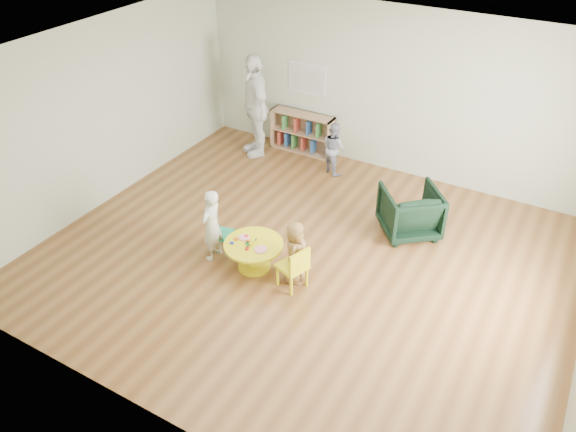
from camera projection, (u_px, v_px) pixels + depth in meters
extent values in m
plane|color=brown|center=(305.00, 258.00, 7.80)|extent=(7.00, 7.00, 0.00)
cube|color=silver|center=(310.00, 65.00, 6.26)|extent=(7.00, 6.00, 0.10)
cube|color=#A6B197|center=(394.00, 93.00, 9.18)|extent=(7.00, 0.10, 2.80)
cube|color=#A6B197|center=(144.00, 318.00, 4.86)|extent=(7.00, 0.10, 2.80)
cube|color=#A6B197|center=(103.00, 114.00, 8.46)|extent=(0.10, 6.00, 2.80)
cylinder|color=yellow|center=(254.00, 257.00, 7.54)|extent=(0.14, 0.14, 0.36)
cylinder|color=yellow|center=(254.00, 266.00, 7.63)|extent=(0.44, 0.44, 0.04)
cylinder|color=yellow|center=(254.00, 245.00, 7.43)|extent=(0.80, 0.80, 0.04)
cylinder|color=pink|center=(244.00, 238.00, 7.52)|extent=(0.15, 0.15, 0.02)
cylinder|color=pink|center=(261.00, 250.00, 7.30)|extent=(0.17, 0.17, 0.02)
cylinder|color=yellow|center=(252.00, 243.00, 7.40)|extent=(0.05, 0.12, 0.04)
cylinder|color=#12682D|center=(248.00, 246.00, 7.34)|extent=(0.03, 0.05, 0.02)
cylinder|color=#12682D|center=(256.00, 239.00, 7.46)|extent=(0.03, 0.05, 0.02)
cube|color=red|center=(246.00, 236.00, 7.54)|extent=(0.05, 0.06, 0.02)
cube|color=#D65412|center=(236.00, 239.00, 7.49)|extent=(0.06, 0.05, 0.02)
cube|color=#192DBB|center=(232.00, 243.00, 7.42)|extent=(0.06, 0.06, 0.02)
cube|color=#12682D|center=(247.00, 243.00, 7.42)|extent=(0.05, 0.05, 0.02)
cube|color=red|center=(247.00, 249.00, 7.31)|extent=(0.06, 0.06, 0.02)
cube|color=#D65412|center=(248.00, 242.00, 7.44)|extent=(0.06, 0.06, 0.02)
cube|color=#1B986C|center=(221.00, 234.00, 7.82)|extent=(0.35, 0.35, 0.04)
cube|color=#1B986C|center=(212.00, 224.00, 7.77)|extent=(0.09, 0.29, 0.25)
cylinder|color=#1B986C|center=(218.00, 236.00, 8.02)|extent=(0.04, 0.04, 0.25)
cylinder|color=#1B986C|center=(211.00, 246.00, 7.84)|extent=(0.04, 0.04, 0.25)
cylinder|color=#1B986C|center=(233.00, 239.00, 7.96)|extent=(0.04, 0.04, 0.25)
cylinder|color=#1B986C|center=(226.00, 249.00, 7.78)|extent=(0.04, 0.04, 0.25)
cube|color=yellow|center=(292.00, 266.00, 7.16)|extent=(0.42, 0.42, 0.04)
cube|color=yellow|center=(300.00, 261.00, 6.98)|extent=(0.14, 0.33, 0.29)
cylinder|color=yellow|center=(291.00, 286.00, 7.10)|extent=(0.04, 0.04, 0.29)
cylinder|color=yellow|center=(307.00, 277.00, 7.25)|extent=(0.04, 0.04, 0.29)
cylinder|color=yellow|center=(278.00, 276.00, 7.27)|extent=(0.04, 0.04, 0.29)
cylinder|color=yellow|center=(293.00, 267.00, 7.41)|extent=(0.04, 0.04, 0.29)
cube|color=#9F7958|center=(275.00, 126.00, 10.53)|extent=(0.03, 0.30, 0.75)
cube|color=#9F7958|center=(331.00, 140.00, 10.05)|extent=(0.03, 0.30, 0.75)
cube|color=#9F7958|center=(302.00, 150.00, 10.49)|extent=(1.20, 0.30, 0.03)
cube|color=#9F7958|center=(303.00, 114.00, 10.09)|extent=(1.20, 0.30, 0.03)
cube|color=#9F7958|center=(302.00, 132.00, 10.29)|extent=(1.14, 0.28, 0.03)
cube|color=#9F7958|center=(306.00, 130.00, 10.39)|extent=(1.20, 0.02, 0.75)
cube|color=#C24533|center=(281.00, 137.00, 10.57)|extent=(0.04, 0.18, 0.26)
cube|color=#315EAC|center=(288.00, 139.00, 10.50)|extent=(0.04, 0.18, 0.26)
cube|color=#439348|center=(294.00, 141.00, 10.44)|extent=(0.04, 0.18, 0.26)
cube|color=#C24533|center=(304.00, 143.00, 10.36)|extent=(0.04, 0.18, 0.26)
cube|color=#315EAC|center=(314.00, 146.00, 10.28)|extent=(0.04, 0.18, 0.26)
cube|color=#439348|center=(285.00, 121.00, 10.33)|extent=(0.04, 0.18, 0.26)
cube|color=#C24533|center=(297.00, 124.00, 10.23)|extent=(0.04, 0.18, 0.26)
cube|color=#315EAC|center=(309.00, 127.00, 10.13)|extent=(0.04, 0.18, 0.26)
cube|color=#439348|center=(319.00, 129.00, 10.04)|extent=(0.04, 0.18, 0.26)
cube|color=silver|center=(307.00, 79.00, 9.85)|extent=(0.74, 0.01, 0.54)
cube|color=#EF3A32|center=(307.00, 79.00, 9.85)|extent=(0.70, 0.00, 0.50)
imported|color=black|center=(410.00, 212.00, 8.12)|extent=(1.10, 1.11, 0.72)
imported|color=silver|center=(212.00, 225.00, 7.54)|extent=(0.27, 0.40, 1.06)
imported|color=gold|center=(295.00, 253.00, 7.18)|extent=(0.40, 0.50, 0.90)
imported|color=#1C2446|center=(334.00, 148.00, 9.58)|extent=(0.56, 0.52, 0.92)
imported|color=white|center=(255.00, 106.00, 9.92)|extent=(1.12, 1.06, 1.86)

